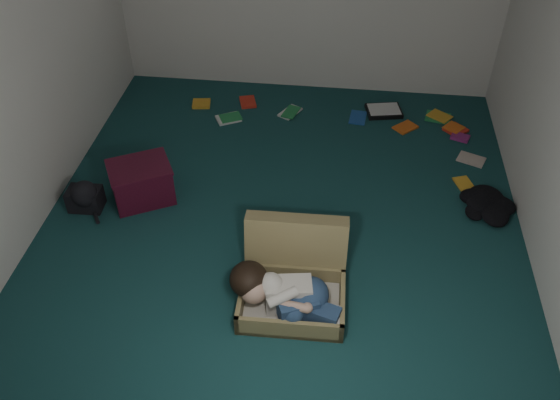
# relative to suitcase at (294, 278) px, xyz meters

# --- Properties ---
(floor) EXTENTS (4.50, 4.50, 0.00)m
(floor) POSITION_rel_suitcase_xyz_m (-0.18, 0.79, -0.17)
(floor) COLOR #163F40
(floor) RESTS_ON ground
(wall_front) EXTENTS (4.50, 0.00, 4.50)m
(wall_front) POSITION_rel_suitcase_xyz_m (-0.18, -1.46, 1.13)
(wall_front) COLOR silver
(wall_front) RESTS_ON ground
(wall_left) EXTENTS (0.00, 4.50, 4.50)m
(wall_left) POSITION_rel_suitcase_xyz_m (-2.18, 0.79, 1.13)
(wall_left) COLOR silver
(wall_left) RESTS_ON ground
(suitcase) EXTENTS (0.77, 0.75, 0.55)m
(suitcase) POSITION_rel_suitcase_xyz_m (0.00, 0.00, 0.00)
(suitcase) COLOR #8F804F
(suitcase) RESTS_ON floor
(person) EXTENTS (0.82, 0.39, 0.34)m
(person) POSITION_rel_suitcase_xyz_m (-0.05, -0.19, 0.04)
(person) COLOR silver
(person) RESTS_ON suitcase
(maroon_bin) EXTENTS (0.65, 0.60, 0.36)m
(maroon_bin) POSITION_rel_suitcase_xyz_m (-1.42, 0.92, 0.01)
(maroon_bin) COLOR #420D1F
(maroon_bin) RESTS_ON floor
(backpack) EXTENTS (0.36, 0.29, 0.21)m
(backpack) POSITION_rel_suitcase_xyz_m (-1.88, 0.74, -0.06)
(backpack) COLOR black
(backpack) RESTS_ON floor
(clothing_pile) EXTENTS (0.46, 0.41, 0.13)m
(clothing_pile) POSITION_rel_suitcase_xyz_m (1.52, 1.14, -0.10)
(clothing_pile) COLOR black
(clothing_pile) RESTS_ON floor
(paper_tray) EXTENTS (0.41, 0.34, 0.05)m
(paper_tray) POSITION_rel_suitcase_xyz_m (0.70, 2.58, -0.14)
(paper_tray) COLOR black
(paper_tray) RESTS_ON floor
(book_scatter) EXTENTS (2.98, 1.40, 0.02)m
(book_scatter) POSITION_rel_suitcase_xyz_m (0.47, 2.26, -0.16)
(book_scatter) COLOR gold
(book_scatter) RESTS_ON floor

